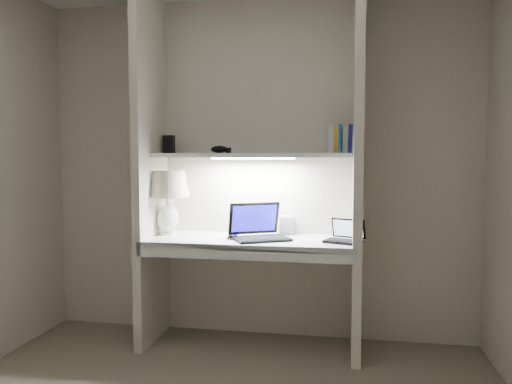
% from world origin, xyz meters
% --- Properties ---
extents(back_wall, '(3.20, 0.01, 2.50)m').
position_xyz_m(back_wall, '(0.00, 1.50, 1.25)').
color(back_wall, beige).
rests_on(back_wall, floor).
extents(alcove_panel_left, '(0.06, 0.55, 2.50)m').
position_xyz_m(alcove_panel_left, '(-0.73, 1.23, 1.25)').
color(alcove_panel_left, beige).
rests_on(alcove_panel_left, floor).
extents(alcove_panel_right, '(0.06, 0.55, 2.50)m').
position_xyz_m(alcove_panel_right, '(0.73, 1.23, 1.25)').
color(alcove_panel_right, beige).
rests_on(alcove_panel_right, floor).
extents(desk, '(1.40, 0.55, 0.04)m').
position_xyz_m(desk, '(0.00, 1.23, 0.75)').
color(desk, white).
rests_on(desk, alcove_panel_left).
extents(desk_apron, '(1.46, 0.03, 0.10)m').
position_xyz_m(desk_apron, '(0.00, 0.96, 0.72)').
color(desk_apron, silver).
rests_on(desk_apron, desk).
extents(shelf, '(1.40, 0.36, 0.03)m').
position_xyz_m(shelf, '(0.00, 1.32, 1.35)').
color(shelf, silver).
rests_on(shelf, back_wall).
extents(strip_light, '(0.60, 0.04, 0.02)m').
position_xyz_m(strip_light, '(0.00, 1.32, 1.33)').
color(strip_light, white).
rests_on(strip_light, shelf).
extents(table_lamp, '(0.32, 0.32, 0.47)m').
position_xyz_m(table_lamp, '(-0.63, 1.28, 1.09)').
color(table_lamp, white).
rests_on(table_lamp, desk).
extents(laptop_main, '(0.48, 0.46, 0.25)m').
position_xyz_m(laptop_main, '(0.06, 1.22, 0.83)').
color(laptop_main, black).
rests_on(laptop_main, desk).
extents(laptop_netbook, '(0.29, 0.27, 0.15)m').
position_xyz_m(laptop_netbook, '(0.65, 1.19, 0.81)').
color(laptop_netbook, black).
rests_on(laptop_netbook, desk).
extents(speaker, '(0.10, 0.07, 0.14)m').
position_xyz_m(speaker, '(0.23, 1.45, 0.84)').
color(speaker, silver).
rests_on(speaker, desk).
extents(mouse, '(0.10, 0.08, 0.03)m').
position_xyz_m(mouse, '(-0.11, 1.19, 0.79)').
color(mouse, black).
rests_on(mouse, desk).
extents(cable_coil, '(0.15, 0.15, 0.01)m').
position_xyz_m(cable_coil, '(-0.08, 1.20, 0.78)').
color(cable_coil, black).
rests_on(cable_coil, desk).
extents(sticky_note, '(0.07, 0.07, 0.00)m').
position_xyz_m(sticky_note, '(-0.64, 1.17, 0.77)').
color(sticky_note, '#FFFD35').
rests_on(sticky_note, desk).
extents(book_row, '(0.19, 0.13, 0.20)m').
position_xyz_m(book_row, '(0.62, 1.42, 1.46)').
color(book_row, white).
rests_on(book_row, shelf).
extents(shelf_box, '(0.08, 0.06, 0.13)m').
position_xyz_m(shelf_box, '(-0.64, 1.36, 1.43)').
color(shelf_box, black).
rests_on(shelf_box, shelf).
extents(shelf_gadget, '(0.13, 0.09, 0.05)m').
position_xyz_m(shelf_gadget, '(-0.24, 1.32, 1.39)').
color(shelf_gadget, black).
rests_on(shelf_gadget, shelf).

